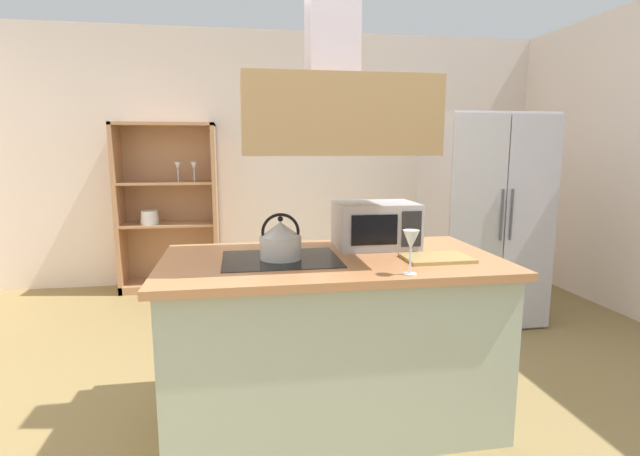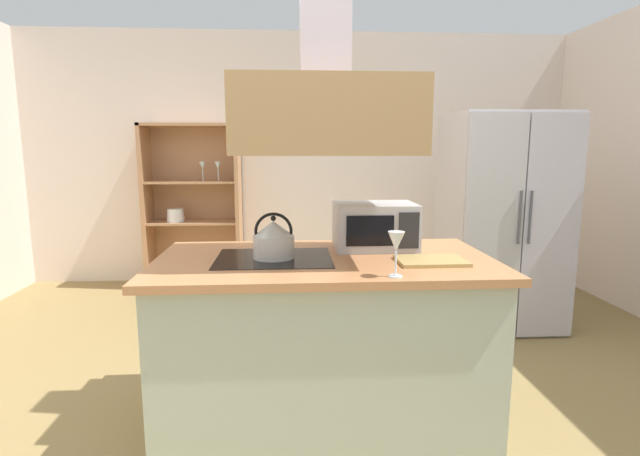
# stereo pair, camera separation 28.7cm
# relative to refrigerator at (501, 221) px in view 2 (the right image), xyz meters

# --- Properties ---
(ground_plane) EXTENTS (7.80, 7.80, 0.00)m
(ground_plane) POSITION_rel_refrigerator_xyz_m (-1.63, -1.38, -0.87)
(ground_plane) COLOR olive
(wall_back) EXTENTS (6.00, 0.12, 2.70)m
(wall_back) POSITION_rel_refrigerator_xyz_m (-1.63, 1.62, 0.48)
(wall_back) COLOR silver
(wall_back) RESTS_ON ground
(kitchen_island) EXTENTS (1.77, 0.97, 0.90)m
(kitchen_island) POSITION_rel_refrigerator_xyz_m (-1.57, -1.35, -0.42)
(kitchen_island) COLOR #ADB9A3
(kitchen_island) RESTS_ON ground
(range_hood) EXTENTS (0.90, 0.70, 1.26)m
(range_hood) POSITION_rel_refrigerator_xyz_m (-1.57, -1.35, 0.86)
(range_hood) COLOR #AD8452
(refrigerator) EXTENTS (0.90, 0.77, 1.75)m
(refrigerator) POSITION_rel_refrigerator_xyz_m (0.00, 0.00, 0.00)
(refrigerator) COLOR #B6B1B5
(refrigerator) RESTS_ON ground
(dish_cabinet) EXTENTS (1.00, 0.40, 1.72)m
(dish_cabinet) POSITION_rel_refrigerator_xyz_m (-2.77, 1.40, -0.11)
(dish_cabinet) COLOR tan
(dish_cabinet) RESTS_ON ground
(kettle) EXTENTS (0.22, 0.22, 0.24)m
(kettle) POSITION_rel_refrigerator_xyz_m (-1.83, -1.35, 0.13)
(kettle) COLOR beige
(kettle) RESTS_ON kitchen_island
(cutting_board) EXTENTS (0.34, 0.24, 0.02)m
(cutting_board) POSITION_rel_refrigerator_xyz_m (-1.04, -1.49, 0.04)
(cutting_board) COLOR #A78B4F
(cutting_board) RESTS_ON kitchen_island
(microwave) EXTENTS (0.46, 0.35, 0.26)m
(microwave) POSITION_rel_refrigerator_xyz_m (-1.26, -1.12, 0.16)
(microwave) COLOR #B7BABF
(microwave) RESTS_ON kitchen_island
(wine_glass_on_counter) EXTENTS (0.08, 0.08, 0.21)m
(wine_glass_on_counter) POSITION_rel_refrigerator_xyz_m (-1.28, -1.75, 0.18)
(wine_glass_on_counter) COLOR silver
(wine_glass_on_counter) RESTS_ON kitchen_island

